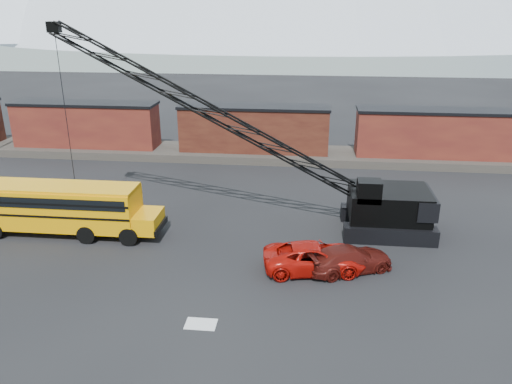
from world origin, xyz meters
TOP-DOWN VIEW (x-y plane):
  - ground at (0.00, 0.00)m, footprint 160.00×160.00m
  - gravel_berm at (0.00, 22.00)m, footprint 120.00×5.00m
  - boxcar_west_near at (-16.00, 22.00)m, footprint 13.70×3.10m
  - boxcar_mid at (0.00, 22.00)m, footprint 13.70×3.10m
  - boxcar_east_near at (16.00, 22.00)m, footprint 13.70×3.10m
  - snow_patch at (0.50, -4.00)m, footprint 1.40×0.90m
  - school_bus at (-9.83, 4.38)m, footprint 11.65×2.65m
  - red_pickup at (5.56, 1.43)m, footprint 5.83×3.38m
  - maroon_suv at (7.37, 1.58)m, footprint 5.15×3.71m
  - crawler_crane at (0.23, 6.54)m, footprint 22.90×4.20m

SIDE VIEW (x-z plane):
  - ground at x=0.00m, z-range 0.00..0.00m
  - snow_patch at x=0.50m, z-range 0.00..0.02m
  - gravel_berm at x=0.00m, z-range 0.00..0.70m
  - maroon_suv at x=7.37m, z-range 0.00..1.39m
  - red_pickup at x=5.56m, z-range 0.00..1.53m
  - school_bus at x=-9.83m, z-range 0.20..3.39m
  - boxcar_west_near at x=-16.00m, z-range 0.68..4.85m
  - boxcar_mid at x=0.00m, z-range 0.68..4.85m
  - boxcar_east_near at x=16.00m, z-range 0.68..4.85m
  - crawler_crane at x=0.23m, z-range 0.48..13.19m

